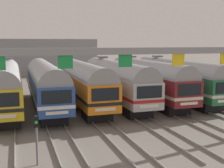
{
  "coord_description": "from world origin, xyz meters",
  "views": [
    {
      "loc": [
        -8.6,
        -31.46,
        6.8
      ],
      "look_at": [
        0.59,
        -2.96,
        2.63
      ],
      "focal_mm": 48.0,
      "sensor_mm": 36.0,
      "label": 1
    }
  ],
  "objects_px": {
    "commuter_train_maroon": "(147,78)",
    "yard_signal_mast": "(36,131)",
    "commuter_train_stainless": "(115,79)",
    "catenary_gantry": "(152,65)",
    "commuter_train_blue": "(45,82)",
    "commuter_train_yellow": "(6,84)",
    "commuter_train_orange": "(82,81)",
    "commuter_train_green": "(176,77)"
  },
  "relations": [
    {
      "from": "commuter_train_maroon",
      "to": "yard_signal_mast",
      "type": "height_order",
      "value": "commuter_train_maroon"
    },
    {
      "from": "commuter_train_stainless",
      "to": "catenary_gantry",
      "type": "relative_size",
      "value": 0.74
    },
    {
      "from": "commuter_train_maroon",
      "to": "commuter_train_blue",
      "type": "bearing_deg",
      "value": -179.98
    },
    {
      "from": "commuter_train_yellow",
      "to": "commuter_train_orange",
      "type": "distance_m",
      "value": 7.68
    },
    {
      "from": "commuter_train_blue",
      "to": "commuter_train_orange",
      "type": "height_order",
      "value": "same"
    },
    {
      "from": "commuter_train_green",
      "to": "catenary_gantry",
      "type": "height_order",
      "value": "catenary_gantry"
    },
    {
      "from": "commuter_train_orange",
      "to": "commuter_train_maroon",
      "type": "distance_m",
      "value": 7.68
    },
    {
      "from": "commuter_train_yellow",
      "to": "catenary_gantry",
      "type": "xyz_separation_m",
      "value": [
        9.6,
        -13.5,
        2.63
      ]
    },
    {
      "from": "commuter_train_blue",
      "to": "commuter_train_maroon",
      "type": "xyz_separation_m",
      "value": [
        11.52,
        0.0,
        0.0
      ]
    },
    {
      "from": "commuter_train_yellow",
      "to": "commuter_train_green",
      "type": "xyz_separation_m",
      "value": [
        19.19,
        0.0,
        0.0
      ]
    },
    {
      "from": "commuter_train_yellow",
      "to": "catenary_gantry",
      "type": "bearing_deg",
      "value": -54.59
    },
    {
      "from": "commuter_train_yellow",
      "to": "commuter_train_blue",
      "type": "height_order",
      "value": "commuter_train_yellow"
    },
    {
      "from": "commuter_train_maroon",
      "to": "commuter_train_green",
      "type": "bearing_deg",
      "value": 0.0
    },
    {
      "from": "commuter_train_orange",
      "to": "yard_signal_mast",
      "type": "relative_size",
      "value": 6.36
    },
    {
      "from": "commuter_train_blue",
      "to": "catenary_gantry",
      "type": "height_order",
      "value": "catenary_gantry"
    },
    {
      "from": "catenary_gantry",
      "to": "commuter_train_stainless",
      "type": "bearing_deg",
      "value": 81.91
    },
    {
      "from": "commuter_train_yellow",
      "to": "commuter_train_stainless",
      "type": "xyz_separation_m",
      "value": [
        11.52,
        0.0,
        0.0
      ]
    },
    {
      "from": "commuter_train_maroon",
      "to": "commuter_train_stainless",
      "type": "bearing_deg",
      "value": 180.0
    },
    {
      "from": "commuter_train_yellow",
      "to": "commuter_train_orange",
      "type": "xyz_separation_m",
      "value": [
        7.68,
        -0.0,
        -0.0
      ]
    },
    {
      "from": "commuter_train_stainless",
      "to": "yard_signal_mast",
      "type": "bearing_deg",
      "value": -122.54
    },
    {
      "from": "commuter_train_blue",
      "to": "commuter_train_green",
      "type": "bearing_deg",
      "value": 0.02
    },
    {
      "from": "commuter_train_green",
      "to": "yard_signal_mast",
      "type": "xyz_separation_m",
      "value": [
        -17.27,
        -15.04,
        -0.7
      ]
    },
    {
      "from": "commuter_train_blue",
      "to": "commuter_train_maroon",
      "type": "relative_size",
      "value": 1.0
    },
    {
      "from": "commuter_train_orange",
      "to": "commuter_train_maroon",
      "type": "xyz_separation_m",
      "value": [
        7.68,
        0.0,
        0.0
      ]
    },
    {
      "from": "commuter_train_maroon",
      "to": "yard_signal_mast",
      "type": "relative_size",
      "value": 6.36
    },
    {
      "from": "commuter_train_green",
      "to": "catenary_gantry",
      "type": "xyz_separation_m",
      "value": [
        -9.6,
        -13.5,
        2.63
      ]
    },
    {
      "from": "commuter_train_yellow",
      "to": "commuter_train_orange",
      "type": "relative_size",
      "value": 1.0
    },
    {
      "from": "commuter_train_blue",
      "to": "commuter_train_green",
      "type": "height_order",
      "value": "commuter_train_green"
    },
    {
      "from": "commuter_train_stainless",
      "to": "yard_signal_mast",
      "type": "distance_m",
      "value": 17.85
    },
    {
      "from": "yard_signal_mast",
      "to": "commuter_train_orange",
      "type": "bearing_deg",
      "value": 69.05
    },
    {
      "from": "commuter_train_blue",
      "to": "commuter_train_orange",
      "type": "distance_m",
      "value": 3.84
    },
    {
      "from": "commuter_train_blue",
      "to": "commuter_train_stainless",
      "type": "bearing_deg",
      "value": 0.03
    },
    {
      "from": "commuter_train_blue",
      "to": "commuter_train_orange",
      "type": "xyz_separation_m",
      "value": [
        3.84,
        0.0,
        0.0
      ]
    },
    {
      "from": "commuter_train_yellow",
      "to": "commuter_train_blue",
      "type": "bearing_deg",
      "value": -0.07
    },
    {
      "from": "commuter_train_orange",
      "to": "commuter_train_green",
      "type": "relative_size",
      "value": 1.0
    },
    {
      "from": "commuter_train_green",
      "to": "yard_signal_mast",
      "type": "distance_m",
      "value": 22.91
    },
    {
      "from": "commuter_train_orange",
      "to": "catenary_gantry",
      "type": "xyz_separation_m",
      "value": [
        1.92,
        -13.49,
        2.64
      ]
    },
    {
      "from": "commuter_train_green",
      "to": "commuter_train_maroon",
      "type": "bearing_deg",
      "value": 180.0
    },
    {
      "from": "commuter_train_stainless",
      "to": "commuter_train_green",
      "type": "height_order",
      "value": "same"
    },
    {
      "from": "commuter_train_blue",
      "to": "commuter_train_stainless",
      "type": "relative_size",
      "value": 1.0
    },
    {
      "from": "commuter_train_yellow",
      "to": "commuter_train_green",
      "type": "relative_size",
      "value": 1.0
    },
    {
      "from": "commuter_train_orange",
      "to": "catenary_gantry",
      "type": "relative_size",
      "value": 0.74
    }
  ]
}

